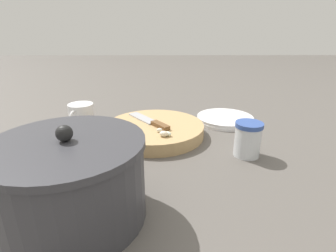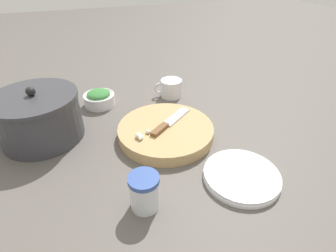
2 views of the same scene
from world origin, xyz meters
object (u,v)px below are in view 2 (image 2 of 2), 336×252
(stock_pot, at_px, (39,117))
(chef_knife, at_px, (169,123))
(coffee_mug, at_px, (171,88))
(garlic_cloves, at_px, (141,135))
(spice_jar, at_px, (144,192))
(herb_bowl, at_px, (99,98))
(plate_stack, at_px, (241,176))
(cutting_board, at_px, (166,131))

(stock_pot, bearing_deg, chef_knife, -106.55)
(coffee_mug, bearing_deg, chef_knife, 158.65)
(garlic_cloves, relative_size, spice_jar, 0.55)
(garlic_cloves, distance_m, herb_bowl, 0.33)
(chef_knife, xyz_separation_m, spice_jar, (-0.27, 0.15, 0.01))
(spice_jar, height_order, plate_stack, spice_jar)
(chef_knife, xyz_separation_m, garlic_cloves, (-0.04, 0.11, 0.00))
(stock_pot, bearing_deg, coffee_mug, -74.58)
(plate_stack, distance_m, stock_pot, 0.64)
(cutting_board, bearing_deg, chef_knife, -50.09)
(herb_bowl, xyz_separation_m, stock_pot, (-0.16, 0.20, 0.05))
(coffee_mug, relative_size, stock_pot, 0.43)
(cutting_board, distance_m, spice_jar, 0.29)
(chef_knife, bearing_deg, plate_stack, -13.98)
(plate_stack, bearing_deg, cutting_board, 27.03)
(garlic_cloves, xyz_separation_m, coffee_mug, (0.30, -0.21, -0.01))
(cutting_board, distance_m, herb_bowl, 0.34)
(plate_stack, xyz_separation_m, stock_pot, (0.39, 0.51, 0.07))
(herb_bowl, height_order, plate_stack, herb_bowl)
(herb_bowl, height_order, spice_jar, spice_jar)
(cutting_board, bearing_deg, coffee_mug, -23.18)
(chef_knife, xyz_separation_m, stock_pot, (0.12, 0.40, 0.03))
(coffee_mug, height_order, stock_pot, stock_pot)
(cutting_board, bearing_deg, plate_stack, -152.97)
(coffee_mug, distance_m, plate_stack, 0.52)
(garlic_cloves, bearing_deg, cutting_board, -71.13)
(chef_knife, relative_size, herb_bowl, 1.45)
(cutting_board, height_order, chef_knife, chef_knife)
(herb_bowl, bearing_deg, garlic_cloves, -164.23)
(herb_bowl, relative_size, stock_pot, 0.46)
(chef_knife, relative_size, coffee_mug, 1.55)
(coffee_mug, bearing_deg, plate_stack, -178.30)
(herb_bowl, bearing_deg, plate_stack, -150.19)
(coffee_mug, distance_m, stock_pot, 0.52)
(herb_bowl, distance_m, spice_jar, 0.54)
(spice_jar, height_order, coffee_mug, spice_jar)
(cutting_board, xyz_separation_m, herb_bowl, (0.29, 0.18, 0.01))
(plate_stack, bearing_deg, chef_knife, 23.31)
(herb_bowl, distance_m, coffee_mug, 0.30)
(spice_jar, relative_size, coffee_mug, 0.83)
(spice_jar, bearing_deg, herb_bowl, 4.28)
(cutting_board, relative_size, plate_stack, 1.51)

